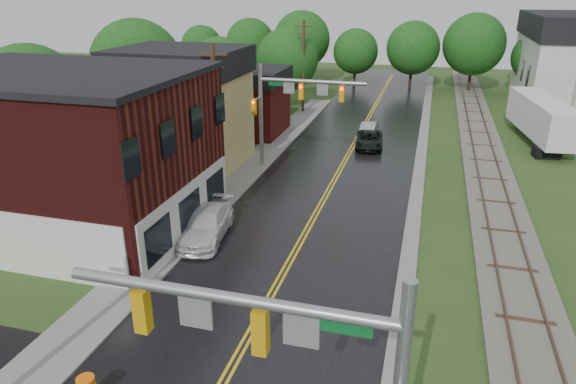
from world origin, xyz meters
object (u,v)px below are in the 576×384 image
at_px(tree_left_c, 221,71).
at_px(tree_left_e, 289,61).
at_px(tree_left_a, 33,98).
at_px(brick_building, 61,151).
at_px(suv_dark, 369,140).
at_px(utility_pole_b, 216,116).
at_px(sedan_silver, 368,130).
at_px(semi_trailer, 541,117).
at_px(tree_left_b, 138,68).
at_px(traffic_signal_far, 291,99).
at_px(utility_pole_c, 303,65).
at_px(pickup_white, 206,224).
at_px(traffic_signal_near, 296,359).

xyz_separation_m(tree_left_c, tree_left_e, (5.00, 6.00, 0.30)).
bearing_deg(tree_left_a, brick_building, -43.13).
bearing_deg(suv_dark, tree_left_a, -156.85).
bearing_deg(utility_pole_b, sedan_silver, 62.62).
relative_size(brick_building, utility_pole_b, 1.59).
bearing_deg(semi_trailer, tree_left_c, 177.41).
height_order(tree_left_b, tree_left_e, tree_left_b).
relative_size(traffic_signal_far, tree_left_e, 0.90).
distance_m(suv_dark, semi_trailer, 14.24).
xyz_separation_m(traffic_signal_far, utility_pole_c, (-3.33, 17.00, -0.25)).
distance_m(tree_left_a, suv_dark, 24.52).
distance_m(suv_dark, pickup_white, 19.06).
bearing_deg(utility_pole_b, traffic_signal_near, -62.81).
relative_size(brick_building, traffic_signal_far, 1.95).
height_order(sedan_silver, semi_trailer, semi_trailer).
distance_m(brick_building, utility_pole_c, 29.56).
height_order(brick_building, utility_pole_c, utility_pole_c).
height_order(brick_building, tree_left_c, brick_building).
bearing_deg(pickup_white, tree_left_a, 149.04).
distance_m(tree_left_b, tree_left_c, 9.03).
height_order(traffic_signal_far, sedan_silver, traffic_signal_far).
xyz_separation_m(tree_left_a, tree_left_c, (6.00, 18.00, -0.60)).
relative_size(tree_left_e, semi_trailer, 0.72).
xyz_separation_m(utility_pole_b, sedan_silver, (7.60, 14.67, -4.12)).
relative_size(utility_pole_b, tree_left_a, 1.04).
height_order(tree_left_b, suv_dark, tree_left_b).
height_order(pickup_white, semi_trailer, semi_trailer).
xyz_separation_m(tree_left_a, tree_left_e, (11.00, 24.00, -0.30)).
xyz_separation_m(brick_building, tree_left_b, (-5.36, 16.90, 1.57)).
bearing_deg(tree_left_e, suv_dark, -50.74).
bearing_deg(traffic_signal_far, pickup_white, -96.57).
distance_m(traffic_signal_far, tree_left_a, 17.16).
relative_size(utility_pole_c, tree_left_b, 0.93).
relative_size(tree_left_b, tree_left_e, 1.19).
height_order(tree_left_e, suv_dark, tree_left_e).
xyz_separation_m(utility_pole_b, tree_left_b, (-11.05, 9.90, 1.00)).
bearing_deg(tree_left_b, sedan_silver, 14.36).
distance_m(utility_pole_b, tree_left_c, 19.24).
xyz_separation_m(brick_building, utility_pole_c, (5.68, 29.00, 0.57)).
bearing_deg(tree_left_a, semi_trailer, 25.97).
bearing_deg(traffic_signal_far, tree_left_b, 161.19).
bearing_deg(suv_dark, traffic_signal_far, -131.72).
relative_size(tree_left_e, pickup_white, 1.59).
bearing_deg(semi_trailer, suv_dark, -158.87).
relative_size(traffic_signal_near, tree_left_b, 0.76).
relative_size(sedan_silver, semi_trailer, 0.32).
bearing_deg(tree_left_b, tree_left_a, -101.31).
bearing_deg(tree_left_a, traffic_signal_far, 17.30).
bearing_deg(pickup_white, utility_pole_b, 99.22).
bearing_deg(tree_left_b, pickup_white, -51.59).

